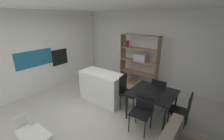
# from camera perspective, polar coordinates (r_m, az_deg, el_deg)

# --- Properties ---
(ground_plane) EXTENTS (8.48, 8.48, 0.00)m
(ground_plane) POSITION_cam_1_polar(r_m,az_deg,el_deg) (4.37, -7.00, -15.45)
(ground_plane) COLOR beige
(ceiling_slab) EXTENTS (6.17, 5.56, 0.06)m
(ceiling_slab) POSITION_cam_1_polar(r_m,az_deg,el_deg) (3.60, -8.95, 23.46)
(ceiling_slab) COLOR white
(ceiling_slab) RESTS_ON ground_plane
(back_partition) EXTENTS (6.17, 0.06, 2.72)m
(back_partition) POSITION_cam_1_polar(r_m,az_deg,el_deg) (5.97, 11.20, 8.23)
(back_partition) COLOR silver
(back_partition) RESTS_ON ground_plane
(tall_cabinet_run_left) EXTENTS (0.67, 5.01, 2.72)m
(tall_cabinet_run_left) POSITION_cam_1_polar(r_m,az_deg,el_deg) (5.93, -26.86, 6.43)
(tall_cabinet_run_left) COLOR white
(tall_cabinet_run_left) RESTS_ON ground_plane
(cabinet_niche_splashback) EXTENTS (0.01, 1.24, 0.55)m
(cabinet_niche_splashback) POSITION_cam_1_polar(r_m,az_deg,el_deg) (5.55, -27.47, 3.83)
(cabinet_niche_splashback) COLOR #1E6084
(cabinet_niche_splashback) RESTS_ON ground_plane
(built_in_oven) EXTENTS (0.06, 0.62, 0.58)m
(built_in_oven) POSITION_cam_1_polar(r_m,az_deg,el_deg) (6.01, -19.28, 4.71)
(built_in_oven) COLOR black
(built_in_oven) RESTS_ON ground_plane
(kitchen_island) EXTENTS (1.37, 0.61, 0.93)m
(kitchen_island) POSITION_cam_1_polar(r_m,az_deg,el_deg) (4.64, -3.83, -6.44)
(kitchen_island) COLOR white
(kitchen_island) RESTS_ON ground_plane
(open_bookshelf) EXTENTS (1.44, 0.36, 1.91)m
(open_bookshelf) POSITION_cam_1_polar(r_m,az_deg,el_deg) (5.67, 9.97, 3.52)
(open_bookshelf) COLOR #997551
(open_bookshelf) RESTS_ON ground_plane
(child_table) EXTENTS (0.56, 0.43, 0.47)m
(child_table) POSITION_cam_1_polar(r_m,az_deg,el_deg) (3.34, -27.25, -22.26)
(child_table) COLOR white
(child_table) RESTS_ON ground_plane
(child_chair_left) EXTENTS (0.28, 0.28, 0.61)m
(child_chair_left) POSITION_cam_1_polar(r_m,az_deg,el_deg) (3.77, -30.96, -18.54)
(child_chair_left) COLOR white
(child_chair_left) RESTS_ON ground_plane
(dining_table) EXTENTS (1.07, 1.00, 0.74)m
(dining_table) POSITION_cam_1_polar(r_m,az_deg,el_deg) (3.93, 15.25, -8.93)
(dining_table) COLOR black
(dining_table) RESTS_ON ground_plane
(dining_chair_island_side) EXTENTS (0.50, 0.51, 0.99)m
(dining_chair_island_side) POSITION_cam_1_polar(r_m,az_deg,el_deg) (4.25, 5.50, -7.28)
(dining_chair_island_side) COLOR black
(dining_chair_island_side) RESTS_ON ground_plane
(dining_chair_near) EXTENTS (0.46, 0.46, 0.94)m
(dining_chair_near) POSITION_cam_1_polar(r_m,az_deg,el_deg) (3.57, 11.70, -13.80)
(dining_chair_near) COLOR black
(dining_chair_near) RESTS_ON ground_plane
(dining_chair_far) EXTENTS (0.42, 0.48, 0.90)m
(dining_chair_far) POSITION_cam_1_polar(r_m,az_deg,el_deg) (4.43, 17.67, -7.62)
(dining_chair_far) COLOR black
(dining_chair_far) RESTS_ON ground_plane
(dining_chair_window_side) EXTENTS (0.42, 0.42, 0.92)m
(dining_chair_window_side) POSITION_cam_1_polar(r_m,az_deg,el_deg) (3.83, 25.78, -13.30)
(dining_chair_window_side) COLOR black
(dining_chair_window_side) RESTS_ON ground_plane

